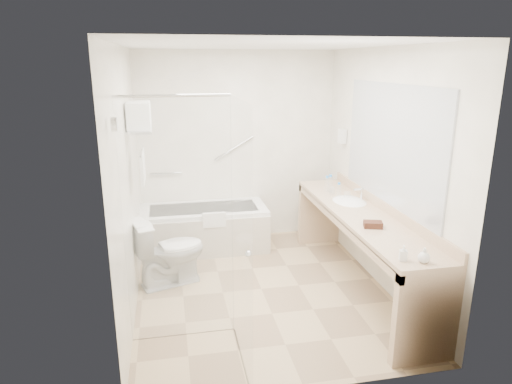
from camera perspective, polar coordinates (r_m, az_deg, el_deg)
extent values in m
plane|color=tan|center=(5.01, 0.67, -12.01)|extent=(3.20, 3.20, 0.00)
cube|color=white|center=(4.42, 0.78, 17.91)|extent=(2.60, 3.20, 0.10)
cube|color=white|center=(6.10, -2.35, 5.58)|extent=(2.60, 0.10, 2.50)
cube|color=white|center=(3.08, 6.82, -5.12)|extent=(2.60, 0.10, 2.50)
cube|color=white|center=(4.48, -15.77, 1.15)|extent=(0.10, 3.20, 2.50)
cube|color=white|center=(4.98, 15.54, 2.62)|extent=(0.10, 3.20, 2.50)
cube|color=white|center=(5.97, -6.50, -4.48)|extent=(1.60, 0.70, 0.55)
cube|color=beige|center=(5.64, -6.18, -5.98)|extent=(1.60, 0.02, 0.50)
cube|color=white|center=(5.57, -5.24, -3.49)|extent=(0.28, 0.06, 0.18)
cylinder|color=silver|center=(6.05, -11.19, 2.30)|extent=(0.40, 0.03, 0.03)
cylinder|color=silver|center=(6.05, -2.77, 5.49)|extent=(0.53, 0.03, 0.33)
cube|color=silver|center=(3.86, -9.61, -3.99)|extent=(0.90, 0.01, 2.10)
cube|color=silver|center=(3.47, -1.90, -6.05)|extent=(0.02, 0.90, 2.10)
cylinder|color=silver|center=(3.64, -10.39, 11.76)|extent=(0.90, 0.02, 0.02)
sphere|color=silver|center=(3.36, -0.97, -7.75)|extent=(0.05, 0.05, 0.05)
cylinder|color=silver|center=(3.22, -17.30, 8.09)|extent=(0.04, 0.10, 0.10)
cube|color=silver|center=(4.73, -14.29, 7.58)|extent=(0.24, 0.55, 0.02)
cylinder|color=silver|center=(4.77, -14.11, 4.97)|extent=(0.02, 0.55, 0.02)
cube|color=white|center=(4.80, -13.98, 3.10)|extent=(0.03, 0.42, 0.32)
cube|color=white|center=(4.72, -14.34, 8.25)|extent=(0.22, 0.40, 0.08)
cube|color=white|center=(4.71, -14.41, 9.29)|extent=(0.22, 0.40, 0.08)
cube|color=white|center=(4.71, -14.49, 10.33)|extent=(0.22, 0.40, 0.08)
cube|color=#CDAA89|center=(4.85, 13.03, -2.79)|extent=(0.55, 2.70, 0.05)
cube|color=#CDAA89|center=(4.94, 15.85, -1.74)|extent=(0.03, 2.70, 0.10)
cube|color=#CDAA89|center=(4.77, 10.18, -3.63)|extent=(0.04, 2.70, 0.08)
cube|color=#CDAA89|center=(3.97, 20.46, -14.58)|extent=(0.55, 0.08, 0.80)
cube|color=#CDAA89|center=(6.14, 7.88, -2.70)|extent=(0.55, 0.08, 0.80)
ellipsoid|color=white|center=(5.21, 11.57, -1.44)|extent=(0.40, 0.52, 0.14)
cylinder|color=silver|center=(5.24, 13.10, -0.19)|extent=(0.03, 0.03, 0.14)
cube|color=#B2B8BF|center=(4.79, 16.49, 5.69)|extent=(0.02, 2.00, 1.20)
cube|color=silver|center=(5.86, 10.72, 6.88)|extent=(0.08, 0.10, 0.18)
imported|color=white|center=(5.06, -10.77, -7.29)|extent=(0.86, 0.64, 0.75)
cube|color=#402216|center=(4.43, 14.42, -3.95)|extent=(0.20, 0.16, 0.06)
imported|color=silver|center=(3.79, 17.90, -7.74)|extent=(0.10, 0.14, 0.06)
imported|color=silver|center=(3.80, 20.26, -7.61)|extent=(0.13, 0.14, 0.09)
cylinder|color=silver|center=(5.28, 10.30, 0.10)|extent=(0.06, 0.06, 0.16)
cylinder|color=#2888E6|center=(5.26, 10.35, 1.06)|extent=(0.03, 0.03, 0.02)
cylinder|color=silver|center=(5.50, 8.85, 0.88)|extent=(0.06, 0.06, 0.17)
cylinder|color=#2888E6|center=(5.47, 8.89, 1.88)|extent=(0.03, 0.03, 0.03)
cylinder|color=silver|center=(5.51, 9.25, 0.96)|extent=(0.06, 0.06, 0.18)
cylinder|color=#2888E6|center=(5.49, 9.30, 2.02)|extent=(0.03, 0.03, 0.03)
cylinder|color=silver|center=(5.42, 9.50, 0.14)|extent=(0.08, 0.08, 0.09)
cylinder|color=silver|center=(5.21, 11.32, -0.53)|extent=(0.09, 0.09, 0.10)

